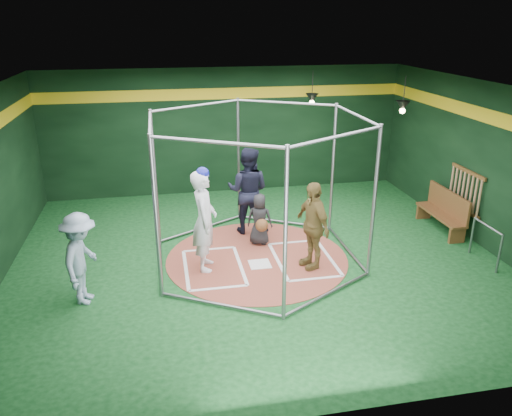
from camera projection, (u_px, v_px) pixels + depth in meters
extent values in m
cube|color=#0D3B16|center=(257.00, 259.00, 10.50)|extent=(10.00, 9.00, 0.02)
cube|color=black|center=(257.00, 89.00, 9.24)|extent=(10.00, 9.00, 0.02)
cube|color=black|center=(226.00, 131.00, 13.99)|extent=(10.00, 0.10, 3.50)
cube|color=black|center=(333.00, 296.00, 5.75)|extent=(10.00, 0.10, 3.50)
cube|color=black|center=(484.00, 166.00, 10.77)|extent=(0.10, 9.00, 3.50)
cube|color=yellow|center=(225.00, 94.00, 13.59)|extent=(10.00, 0.01, 0.30)
cube|color=yellow|center=(491.00, 117.00, 10.38)|extent=(0.01, 9.00, 0.30)
cylinder|color=#994837|center=(257.00, 258.00, 10.49)|extent=(3.80, 3.80, 0.01)
cube|color=white|center=(260.00, 264.00, 10.21)|extent=(0.43, 0.43, 0.01)
cube|color=white|center=(209.00, 249.00, 10.87)|extent=(1.10, 0.07, 0.01)
cube|color=white|center=(219.00, 288.00, 9.31)|extent=(1.10, 0.07, 0.01)
cube|color=white|center=(186.00, 270.00, 9.99)|extent=(0.07, 1.70, 0.01)
cube|color=white|center=(240.00, 265.00, 10.19)|extent=(0.07, 1.70, 0.01)
cube|color=white|center=(293.00, 242.00, 11.21)|extent=(1.10, 0.07, 0.01)
cube|color=white|center=(316.00, 279.00, 9.65)|extent=(1.10, 0.07, 0.01)
cube|color=white|center=(278.00, 261.00, 10.33)|extent=(0.07, 1.70, 0.01)
cube|color=white|center=(329.00, 257.00, 10.53)|extent=(0.07, 1.70, 0.01)
cylinder|color=gray|center=(333.00, 169.00, 11.37)|extent=(0.07, 0.07, 3.00)
cylinder|color=gray|center=(239.00, 161.00, 12.06)|extent=(0.07, 0.07, 3.00)
cylinder|color=gray|center=(155.00, 180.00, 10.65)|extent=(0.07, 0.07, 3.00)
cylinder|color=gray|center=(156.00, 220.00, 8.55)|extent=(0.07, 0.07, 3.00)
cylinder|color=gray|center=(285.00, 238.00, 7.85)|extent=(0.07, 0.07, 3.00)
cylinder|color=gray|center=(374.00, 204.00, 9.26)|extent=(0.07, 0.07, 3.00)
cylinder|color=gray|center=(286.00, 103.00, 11.20)|extent=(2.02, 1.20, 0.06)
cylinder|color=gray|center=(283.00, 222.00, 12.24)|extent=(2.02, 1.20, 0.06)
cylinder|color=gray|center=(197.00, 106.00, 10.84)|extent=(2.02, 1.20, 0.06)
cylinder|color=gray|center=(202.00, 228.00, 11.88)|extent=(2.02, 1.20, 0.06)
cylinder|color=gray|center=(150.00, 123.00, 9.08)|extent=(0.06, 2.30, 0.06)
cylinder|color=gray|center=(161.00, 265.00, 10.12)|extent=(0.06, 2.30, 0.06)
cylinder|color=gray|center=(215.00, 142.00, 7.68)|extent=(2.02, 1.20, 0.06)
cylinder|color=gray|center=(220.00, 305.00, 8.72)|extent=(2.02, 1.20, 0.06)
cylinder|color=gray|center=(338.00, 137.00, 8.04)|extent=(2.02, 1.20, 0.06)
cylinder|color=gray|center=(329.00, 293.00, 9.08)|extent=(2.02, 1.20, 0.06)
cylinder|color=gray|center=(356.00, 115.00, 9.80)|extent=(0.06, 2.30, 0.06)
cylinder|color=gray|center=(347.00, 248.00, 10.84)|extent=(0.06, 2.30, 0.06)
cube|color=brown|center=(469.00, 172.00, 11.21)|extent=(0.05, 1.25, 0.08)
cube|color=brown|center=(463.00, 209.00, 11.53)|extent=(0.05, 1.25, 0.08)
cylinder|color=tan|center=(479.00, 199.00, 10.87)|extent=(0.06, 0.06, 0.85)
cylinder|color=tan|center=(475.00, 196.00, 11.01)|extent=(0.06, 0.06, 0.85)
cylinder|color=tan|center=(471.00, 194.00, 11.15)|extent=(0.06, 0.06, 0.85)
cylinder|color=tan|center=(467.00, 192.00, 11.30)|extent=(0.06, 0.06, 0.85)
cylinder|color=tan|center=(463.00, 189.00, 11.44)|extent=(0.06, 0.06, 0.85)
cylinder|color=tan|center=(459.00, 187.00, 11.58)|extent=(0.06, 0.06, 0.85)
cylinder|color=tan|center=(455.00, 185.00, 11.73)|extent=(0.06, 0.06, 0.85)
cylinder|color=tan|center=(452.00, 183.00, 11.87)|extent=(0.06, 0.06, 0.85)
cone|color=black|center=(312.00, 98.00, 13.20)|extent=(0.34, 0.34, 0.22)
sphere|color=#FFD899|center=(312.00, 103.00, 13.25)|extent=(0.14, 0.14, 0.14)
cylinder|color=black|center=(313.00, 84.00, 13.08)|extent=(0.02, 0.02, 0.70)
cone|color=black|center=(403.00, 105.00, 12.06)|extent=(0.34, 0.34, 0.22)
sphere|color=#FFD899|center=(402.00, 111.00, 12.11)|extent=(0.14, 0.14, 0.14)
cylinder|color=black|center=(404.00, 91.00, 11.93)|extent=(0.02, 0.02, 0.70)
imported|color=silver|center=(204.00, 221.00, 9.74)|extent=(0.58, 0.80, 2.04)
sphere|color=#151A93|center=(202.00, 174.00, 9.39)|extent=(0.26, 0.26, 0.26)
imported|color=#9E8543|center=(312.00, 225.00, 9.85)|extent=(0.70, 1.13, 1.79)
imported|color=black|center=(260.00, 219.00, 10.97)|extent=(0.66, 0.55, 1.16)
sphere|color=brown|center=(262.00, 225.00, 10.76)|extent=(0.28, 0.28, 0.28)
imported|color=black|center=(248.00, 191.00, 11.44)|extent=(1.21, 1.10, 2.03)
imported|color=#93AAC2|center=(81.00, 259.00, 8.63)|extent=(0.83, 1.19, 1.68)
cube|color=brown|center=(441.00, 215.00, 11.76)|extent=(0.39, 1.67, 0.06)
cube|color=brown|center=(448.00, 202.00, 11.68)|extent=(0.06, 1.67, 0.56)
cube|color=brown|center=(457.00, 235.00, 11.16)|extent=(0.37, 0.07, 0.37)
cube|color=brown|center=(424.00, 211.00, 12.52)|extent=(0.37, 0.07, 0.37)
cylinder|color=gray|center=(500.00, 254.00, 9.76)|extent=(0.05, 0.05, 0.82)
cylinder|color=gray|center=(472.00, 235.00, 10.60)|extent=(0.05, 0.05, 0.82)
cylinder|color=gray|center=(488.00, 226.00, 10.04)|extent=(0.05, 0.92, 0.05)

